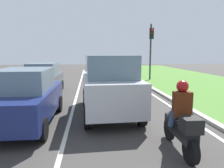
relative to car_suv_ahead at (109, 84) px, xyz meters
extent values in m
plane|color=#383533|center=(-0.75, 5.47, -1.17)|extent=(60.00, 60.00, 0.00)
cube|color=silver|center=(-1.45, 5.47, -1.16)|extent=(0.12, 32.00, 0.01)
cube|color=silver|center=(2.85, 5.47, -1.16)|extent=(0.12, 32.00, 0.01)
cube|color=#47752D|center=(7.75, 5.47, -1.14)|extent=(9.00, 48.00, 0.06)
cube|color=#9E9B93|center=(3.35, 5.47, -1.11)|extent=(0.24, 48.00, 0.12)
cube|color=#B7BABF|center=(0.00, 0.04, -0.24)|extent=(2.06, 4.56, 1.10)
cube|color=slate|center=(0.00, -0.11, 0.71)|extent=(1.79, 2.76, 0.80)
cylinder|color=black|center=(-0.93, 1.54, -0.79)|extent=(0.25, 0.77, 0.76)
cylinder|color=black|center=(0.82, 1.60, -0.79)|extent=(0.25, 0.77, 0.76)
cylinder|color=black|center=(-0.82, -1.52, -0.79)|extent=(0.25, 0.77, 0.76)
cylinder|color=black|center=(0.93, -1.46, -0.79)|extent=(0.25, 0.77, 0.76)
cube|color=navy|center=(-2.82, -0.87, -0.43)|extent=(1.81, 4.32, 0.84)
cube|color=slate|center=(-2.83, -0.97, 0.34)|extent=(1.58, 2.12, 0.70)
cylinder|color=black|center=(-3.62, 0.60, -0.85)|extent=(0.23, 0.64, 0.64)
cylinder|color=black|center=(-2.00, 0.58, -0.85)|extent=(0.23, 0.64, 0.64)
cylinder|color=black|center=(-2.03, -2.34, -0.85)|extent=(0.23, 0.64, 0.64)
cube|color=#474C51|center=(-3.35, 4.68, -0.47)|extent=(1.75, 3.75, 0.80)
cube|color=slate|center=(-3.36, 4.43, 0.27)|extent=(1.54, 1.94, 0.68)
cylinder|color=black|center=(-4.07, 5.96, -0.87)|extent=(0.24, 0.61, 0.60)
cylinder|color=black|center=(-2.56, 5.91, -0.87)|extent=(0.24, 0.61, 0.60)
cylinder|color=black|center=(-4.15, 3.44, -0.87)|extent=(0.24, 0.61, 0.60)
cylinder|color=black|center=(-2.64, 3.40, -0.87)|extent=(0.24, 0.61, 0.60)
cube|color=black|center=(1.40, -3.32, -0.59)|extent=(0.31, 1.41, 0.36)
ellipsoid|color=black|center=(1.41, -2.97, -0.37)|extent=(0.29, 0.51, 0.24)
cube|color=black|center=(1.39, -3.87, -0.32)|extent=(0.41, 0.41, 0.32)
cylinder|color=black|center=(1.41, -2.62, -0.87)|extent=(0.11, 0.60, 0.60)
cylinder|color=black|center=(1.39, -3.92, -0.87)|extent=(0.15, 0.60, 0.60)
cube|color=#4C1E0C|center=(1.40, -3.37, 0.01)|extent=(0.41, 0.27, 0.60)
sphere|color=maroon|center=(1.40, -3.34, 0.43)|extent=(0.28, 0.28, 0.28)
cylinder|color=navy|center=(1.23, -3.25, -0.37)|extent=(0.17, 0.30, 0.45)
cylinder|color=navy|center=(1.57, -3.26, -0.37)|extent=(0.17, 0.30, 0.45)
cylinder|color=#2D2D2D|center=(4.51, 9.79, 1.21)|extent=(0.14, 0.14, 4.76)
cube|color=black|center=(4.51, 9.59, 2.79)|extent=(0.32, 0.24, 0.90)
sphere|color=red|center=(4.51, 9.46, 3.07)|extent=(0.20, 0.20, 0.20)
sphere|color=#382B0C|center=(4.51, 9.46, 2.79)|extent=(0.20, 0.20, 0.20)
sphere|color=black|center=(4.51, 9.46, 2.51)|extent=(0.20, 0.20, 0.20)
camera|label=1|loc=(-0.75, -7.96, 1.21)|focal=33.80mm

